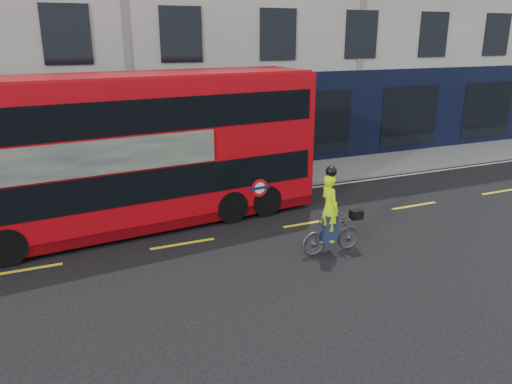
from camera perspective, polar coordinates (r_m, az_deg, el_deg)
ground at (r=12.58m, az=-6.52°, el=-8.41°), size 120.00×120.00×0.00m
pavement at (r=18.47m, az=-12.57°, el=0.02°), size 60.00×3.00×0.12m
kerb at (r=17.06m, az=-11.56°, el=-1.35°), size 60.00×0.12×0.13m
road_edge_line at (r=16.81m, az=-11.32°, el=-1.85°), size 58.00×0.10×0.01m
lane_dashes at (r=13.89m, az=-8.38°, el=-5.88°), size 58.00×0.12×0.01m
bus at (r=14.82m, az=-13.83°, el=4.57°), size 11.25×3.55×4.46m
cyclist at (r=13.06m, az=8.59°, el=-3.68°), size 1.75×0.64×2.37m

